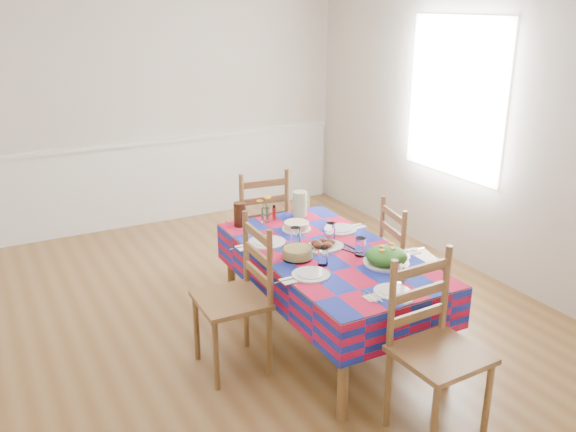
# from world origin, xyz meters

# --- Properties ---
(room) EXTENTS (4.58, 5.08, 2.78)m
(room) POSITION_xyz_m (0.00, 0.00, 1.35)
(room) COLOR brown
(room) RESTS_ON ground
(wainscot) EXTENTS (4.41, 0.06, 0.92)m
(wainscot) POSITION_xyz_m (0.00, 2.48, 0.49)
(wainscot) COLOR white
(wainscot) RESTS_ON room
(window_right) EXTENTS (0.00, 1.40, 1.40)m
(window_right) POSITION_xyz_m (2.23, 0.30, 1.50)
(window_right) COLOR white
(window_right) RESTS_ON room
(dining_table) EXTENTS (0.95, 1.76, 0.69)m
(dining_table) POSITION_xyz_m (0.42, -0.53, 0.61)
(dining_table) COLOR brown
(dining_table) RESTS_ON room
(setting_near_head) EXTENTS (0.36, 0.24, 0.11)m
(setting_near_head) POSITION_xyz_m (0.46, -1.20, 0.71)
(setting_near_head) COLOR silver
(setting_near_head) RESTS_ON dining_table
(setting_left_near) EXTENTS (0.44, 0.26, 0.12)m
(setting_left_near) POSITION_xyz_m (0.16, -0.77, 0.71)
(setting_left_near) COLOR silver
(setting_left_near) RESTS_ON dining_table
(setting_left_far) EXTENTS (0.49, 0.29, 0.13)m
(setting_left_far) POSITION_xyz_m (0.16, -0.23, 0.71)
(setting_left_far) COLOR silver
(setting_left_far) RESTS_ON dining_table
(setting_right_near) EXTENTS (0.50, 0.29, 0.13)m
(setting_right_near) POSITION_xyz_m (0.68, -0.76, 0.71)
(setting_right_near) COLOR silver
(setting_right_near) RESTS_ON dining_table
(setting_right_far) EXTENTS (0.47, 0.27, 0.12)m
(setting_right_far) POSITION_xyz_m (0.66, -0.26, 0.71)
(setting_right_far) COLOR silver
(setting_right_far) RESTS_ON dining_table
(meat_platter) EXTENTS (0.31, 0.22, 0.06)m
(meat_platter) POSITION_xyz_m (0.41, -0.46, 0.71)
(meat_platter) COLOR silver
(meat_platter) RESTS_ON dining_table
(salad_platter) EXTENTS (0.30, 0.30, 0.13)m
(salad_platter) POSITION_xyz_m (0.64, -0.88, 0.73)
(salad_platter) COLOR silver
(salad_platter) RESTS_ON dining_table
(pasta_bowl) EXTENTS (0.21, 0.21, 0.08)m
(pasta_bowl) POSITION_xyz_m (0.17, -0.52, 0.72)
(pasta_bowl) COLOR white
(pasta_bowl) RESTS_ON dining_table
(cake) EXTENTS (0.22, 0.22, 0.06)m
(cake) POSITION_xyz_m (0.42, -0.05, 0.71)
(cake) COLOR silver
(cake) RESTS_ON dining_table
(serving_utensils) EXTENTS (0.14, 0.31, 0.01)m
(serving_utensils) POSITION_xyz_m (0.58, -0.62, 0.69)
(serving_utensils) COLOR black
(serving_utensils) RESTS_ON dining_table
(flower_vase) EXTENTS (0.13, 0.11, 0.22)m
(flower_vase) POSITION_xyz_m (0.30, 0.21, 0.78)
(flower_vase) COLOR white
(flower_vase) RESTS_ON dining_table
(hot_sauce) EXTENTS (0.03, 0.03, 0.12)m
(hot_sauce) POSITION_xyz_m (0.38, 0.22, 0.75)
(hot_sauce) COLOR red
(hot_sauce) RESTS_ON dining_table
(green_pitcher) EXTENTS (0.12, 0.12, 0.20)m
(green_pitcher) POSITION_xyz_m (0.61, 0.22, 0.79)
(green_pitcher) COLOR #ADC98D
(green_pitcher) RESTS_ON dining_table
(tea_pitcher) EXTENTS (0.09, 0.09, 0.19)m
(tea_pitcher) POSITION_xyz_m (0.08, 0.23, 0.78)
(tea_pitcher) COLOR black
(tea_pitcher) RESTS_ON dining_table
(name_card) EXTENTS (0.06, 0.02, 0.01)m
(name_card) POSITION_xyz_m (0.41, -1.39, 0.69)
(name_card) COLOR silver
(name_card) RESTS_ON dining_table
(chair_near) EXTENTS (0.48, 0.45, 1.03)m
(chair_near) POSITION_xyz_m (0.41, -1.63, 0.51)
(chair_near) COLOR brown
(chair_near) RESTS_ON room
(chair_far) EXTENTS (0.50, 0.48, 1.03)m
(chair_far) POSITION_xyz_m (0.41, 0.57, 0.51)
(chair_far) COLOR brown
(chair_far) RESTS_ON room
(chair_left) EXTENTS (0.44, 0.46, 1.01)m
(chair_left) POSITION_xyz_m (-0.28, -0.53, 0.50)
(chair_left) COLOR brown
(chair_left) RESTS_ON room
(chair_right) EXTENTS (0.47, 0.49, 0.93)m
(chair_right) POSITION_xyz_m (1.12, -0.52, 0.46)
(chair_right) COLOR brown
(chair_right) RESTS_ON room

